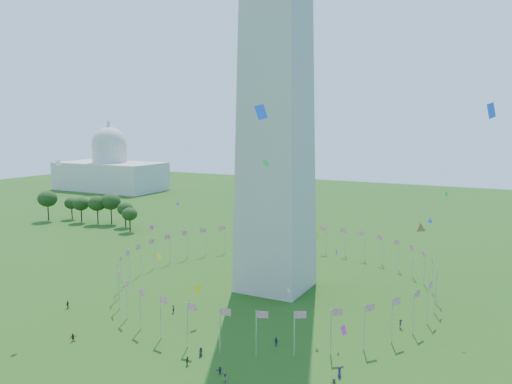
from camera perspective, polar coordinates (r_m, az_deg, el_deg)
ground at (r=94.78m, az=-11.46°, el=-19.27°), size 600.00×600.00×0.00m
flag_ring at (r=132.86m, az=2.22°, el=-9.01°), size 80.24×80.24×9.00m
capitol_building at (r=339.36m, az=-16.39°, el=4.11°), size 70.00×35.00×46.00m
crowd at (r=87.84m, az=-4.94°, el=-20.80°), size 84.75×78.46×2.01m
kites_aloft at (r=99.50m, az=2.94°, el=-4.09°), size 93.63×83.25×41.64m
tree_line_west at (r=227.63m, az=-18.43°, el=-1.97°), size 55.71×16.04×13.19m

